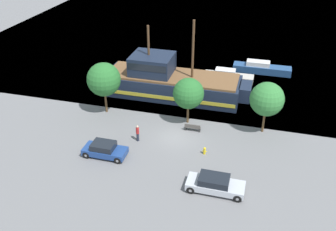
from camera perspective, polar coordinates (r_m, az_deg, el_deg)
name	(u,v)px	position (r m, az deg, el deg)	size (l,w,h in m)	color
ground_plane	(177,137)	(38.68, 1.31, -3.26)	(160.00, 160.00, 0.00)	slate
water_surface	(230,21)	(78.70, 9.39, 14.07)	(80.00, 80.00, 0.00)	#38667F
pirate_ship	(170,81)	(46.31, 0.26, 5.24)	(17.96, 5.49, 9.63)	#192338
moored_boat_dockside	(228,76)	(51.42, 9.11, 5.97)	(6.61, 1.85, 1.48)	#B7B2A8
moored_boat_outer	(261,68)	(54.64, 14.02, 7.01)	(7.97, 1.84, 1.62)	navy
parked_car_curb_front	(215,184)	(31.90, 7.18, -10.32)	(4.84, 1.93, 1.44)	#B7BCC6
parked_car_curb_mid	(105,150)	(36.08, -9.65, -5.14)	(4.14, 1.89, 1.42)	navy
fire_hydrant	(204,150)	(36.14, 5.58, -5.32)	(0.42, 0.25, 0.76)	yellow
bench_promenade_east	(193,127)	(39.48, 3.76, -1.82)	(1.67, 0.45, 0.85)	#4C4742
pedestrian_walking_near	(138,133)	(37.71, -4.66, -2.68)	(0.32, 0.32, 1.79)	#232838
tree_row_east	(104,79)	(41.93, -9.76, 5.44)	(3.74, 3.74, 5.95)	brown
tree_row_mideast	(188,93)	(39.48, 3.13, 3.37)	(3.31, 3.31, 5.20)	brown
tree_row_midwest	(267,99)	(38.91, 14.84, 2.42)	(3.47, 3.47, 5.58)	brown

